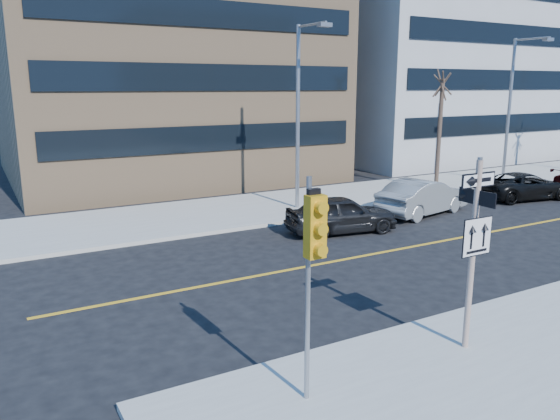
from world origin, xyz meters
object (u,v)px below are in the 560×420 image
streetlight_a (301,105)px  street_tree_west (442,87)px  sign_pole (474,244)px  traffic_signal (314,245)px  parked_car_c (525,186)px  streetlight_b (513,101)px  parked_car_a (341,214)px  parked_car_b (423,197)px

streetlight_a → street_tree_west: size_ratio=1.26×
sign_pole → traffic_signal: (-4.00, -0.15, 0.59)m
sign_pole → streetlight_a: bearing=73.2°
streetlight_a → street_tree_west: (9.00, 0.54, 0.77)m
parked_car_c → street_tree_west: (-2.34, 3.71, 4.85)m
traffic_signal → streetlight_a: size_ratio=0.50×
streetlight_b → parked_car_a: bearing=-164.9°
traffic_signal → parked_car_a: (7.48, 9.51, -2.29)m
traffic_signal → street_tree_west: bearing=39.4°
parked_car_a → parked_car_b: (4.93, 0.73, 0.05)m
parked_car_a → street_tree_west: bearing=-54.9°
parked_car_c → street_tree_west: street_tree_west is taller
streetlight_b → parked_car_b: bearing=-161.7°
parked_car_c → streetlight_a: 12.46m
parked_car_c → parked_car_a: bearing=103.8°
traffic_signal → parked_car_a: traffic_signal is taller
traffic_signal → streetlight_a: bearing=59.2°
traffic_signal → parked_car_a: 12.32m
parked_car_a → parked_car_b: parked_car_b is taller
streetlight_a → parked_car_c: bearing=-15.6°
parked_car_a → parked_car_c: parked_car_a is taller
traffic_signal → street_tree_west: size_ratio=0.63×
sign_pole → traffic_signal: 4.05m
parked_car_b → streetlight_b: (9.58, 3.17, 3.96)m
parked_car_a → parked_car_c: 11.88m
parked_car_c → parked_car_b: bearing=100.3°
parked_car_c → street_tree_west: bearing=42.5°
sign_pole → street_tree_west: 19.22m
parked_car_c → traffic_signal: bearing=128.2°
parked_car_a → streetlight_b: 15.56m
streetlight_a → streetlight_b: same height
street_tree_west → streetlight_b: bearing=-6.2°
sign_pole → traffic_signal: size_ratio=1.02×
streetlight_a → street_tree_west: bearing=3.5°
streetlight_b → streetlight_a: bearing=180.0°
sign_pole → parked_car_b: sign_pole is taller
parked_car_a → street_tree_west: (9.52, 4.45, 4.78)m
traffic_signal → parked_car_b: (12.42, 10.24, -2.23)m
parked_car_a → streetlight_b: (14.52, 3.90, 4.02)m
parked_car_b → streetlight_a: bearing=42.5°
parked_car_b → street_tree_west: size_ratio=0.76×
parked_car_a → streetlight_b: streetlight_b is taller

